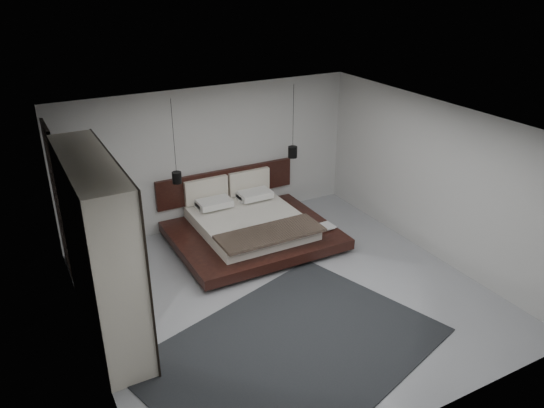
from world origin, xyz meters
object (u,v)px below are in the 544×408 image
bed (250,226)px  wardrobe (100,250)px  pendant_right (293,152)px  pendant_left (177,177)px  rug (292,350)px  lattice_screen (58,201)px

bed → wardrobe: wardrobe is taller
bed → pendant_right: (1.21, 0.48, 1.16)m
pendant_left → rug: size_ratio=0.39×
pendant_right → wardrobe: bearing=-155.1°
wardrobe → rug: bearing=-38.9°
pendant_left → rug: pendant_left is taller
bed → pendant_right: bearing=21.6°
wardrobe → rug: wardrobe is taller
bed → rug: size_ratio=0.74×
lattice_screen → pendant_right: bearing=-0.9°
bed → pendant_right: 1.74m
pendant_left → wardrobe: (-1.78, -1.95, -0.05)m
pendant_right → rug: size_ratio=0.37×
lattice_screen → bed: (3.24, -0.55, -1.00)m
bed → wardrobe: 3.48m
pendant_left → wardrobe: 2.64m
bed → wardrobe: bearing=-153.8°
rug → lattice_screen: bearing=122.3°
lattice_screen → rug: lattice_screen is taller
pendant_left → pendant_right: 2.42m
lattice_screen → wardrobe: size_ratio=0.97×
bed → pendant_left: 1.68m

